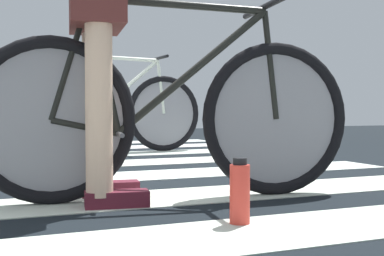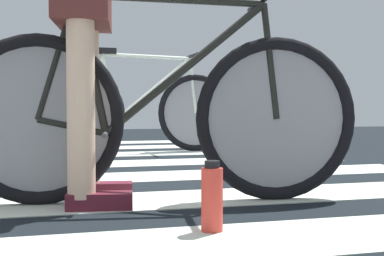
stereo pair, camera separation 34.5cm
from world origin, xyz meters
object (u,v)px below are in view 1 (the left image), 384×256
object	(u,v)px
bicycle_3_of_4	(111,111)
bicycle_1_of_4	(169,113)
cyclist_1_of_4	(97,48)
water_bottle	(240,193)

from	to	relation	value
bicycle_3_of_4	bicycle_1_of_4	bearing A→B (deg)	-98.58
bicycle_1_of_4	bicycle_3_of_4	world-z (taller)	same
bicycle_1_of_4	cyclist_1_of_4	bearing A→B (deg)	-180.00
bicycle_1_of_4	bicycle_3_of_4	size ratio (longest dim) A/B	0.99
cyclist_1_of_4	water_bottle	bearing A→B (deg)	-50.79
cyclist_1_of_4	bicycle_3_of_4	bearing A→B (deg)	83.52
cyclist_1_of_4	water_bottle	world-z (taller)	cyclist_1_of_4
water_bottle	bicycle_3_of_4	bearing A→B (deg)	84.88
cyclist_1_of_4	bicycle_3_of_4	xyz separation A→B (m)	(0.64, 2.44, -0.28)
bicycle_3_of_4	cyclist_1_of_4	bearing A→B (deg)	-105.66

